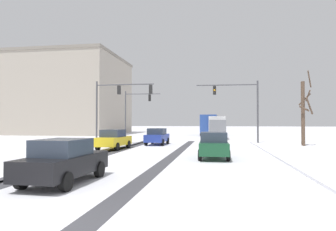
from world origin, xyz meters
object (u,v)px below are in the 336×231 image
traffic_signal_near_right (240,101)px  bare_tree_sidewalk_mid (304,111)px  car_black_fourth (64,161)px  traffic_signal_far_left (135,107)px  bus_oncoming (210,123)px  car_yellow_cab_second (114,139)px  car_blue_lead (157,136)px  car_dark_green_third (214,145)px  box_truck_delivery (217,126)px  office_building_far_left_block (66,96)px  traffic_signal_near_left (116,99)px

traffic_signal_near_right → bare_tree_sidewalk_mid: bearing=-17.6°
traffic_signal_near_right → car_black_fourth: size_ratio=1.56×
traffic_signal_far_left → bus_oncoming: bearing=48.6°
car_yellow_cab_second → car_blue_lead: bearing=64.1°
bus_oncoming → car_yellow_cab_second: bearing=-104.9°
traffic_signal_far_left → car_yellow_cab_second: bearing=-80.5°
traffic_signal_far_left → car_dark_green_third: size_ratio=1.57×
car_yellow_cab_second → box_truck_delivery: (8.46, 18.03, 0.82)m
car_blue_lead → car_yellow_cab_second: 5.96m
traffic_signal_near_right → office_building_far_left_block: (-31.03, 21.93, 2.89)m
bare_tree_sidewalk_mid → office_building_far_left_block: 43.90m
car_blue_lead → bare_tree_sidewalk_mid: bare_tree_sidewalk_mid is taller
traffic_signal_far_left → office_building_far_left_block: (-17.50, 13.81, 2.97)m
car_blue_lead → car_dark_green_third: bearing=-61.3°
car_blue_lead → car_black_fourth: size_ratio=1.00×
traffic_signal_near_right → traffic_signal_near_left: bearing=-171.1°
box_truck_delivery → traffic_signal_far_left: bearing=-169.9°
car_yellow_cab_second → car_black_fourth: bearing=-78.0°
car_yellow_cab_second → car_dark_green_third: bearing=-30.8°
traffic_signal_near_left → car_yellow_cab_second: 7.29m
car_dark_green_third → box_truck_delivery: bearing=89.4°
car_dark_green_third → bus_oncoming: 32.29m
traffic_signal_near_left → bus_oncoming: size_ratio=0.59×
car_black_fourth → bare_tree_sidewalk_mid: 23.87m
traffic_signal_near_left → car_blue_lead: size_ratio=1.57×
car_dark_green_third → bare_tree_sidewalk_mid: bare_tree_sidewalk_mid is taller
box_truck_delivery → bus_oncoming: bearing=97.1°
bare_tree_sidewalk_mid → office_building_far_left_block: bearing=147.1°
traffic_signal_far_left → car_blue_lead: (5.29, -10.68, -3.54)m
office_building_far_left_block → car_black_fourth: bearing=-61.9°
car_yellow_cab_second → car_dark_green_third: same height
traffic_signal_far_left → traffic_signal_near_left: same height
car_yellow_cab_second → bare_tree_sidewalk_mid: (16.53, 6.11, 2.46)m
traffic_signal_near_left → traffic_signal_far_left: bearing=94.8°
traffic_signal_far_left → traffic_signal_near_left: (0.85, -10.12, 0.30)m
bare_tree_sidewalk_mid → office_building_far_left_block: (-36.71, 23.73, 4.05)m
traffic_signal_near_right → car_yellow_cab_second: traffic_signal_near_right is taller
box_truck_delivery → bare_tree_sidewalk_mid: 14.48m
traffic_signal_far_left → traffic_signal_near_left: size_ratio=1.00×
traffic_signal_near_right → car_yellow_cab_second: bearing=-143.9°
car_blue_lead → office_building_far_left_block: office_building_far_left_block is taller
car_dark_green_third → bare_tree_sidewalk_mid: (8.32, 11.02, 2.46)m
traffic_signal_near_left → car_yellow_cab_second: bearing=-72.8°
box_truck_delivery → car_black_fourth: bearing=-100.2°
car_blue_lead → box_truck_delivery: (5.86, 12.67, 0.82)m
traffic_signal_near_left → office_building_far_left_block: bearing=127.5°
traffic_signal_near_left → bare_tree_sidewalk_mid: size_ratio=0.93×
car_yellow_cab_second → car_black_fourth: same height
traffic_signal_near_left → car_black_fourth: (4.65, -19.18, -3.84)m
traffic_signal_far_left → traffic_signal_near_left: bearing=-85.2°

